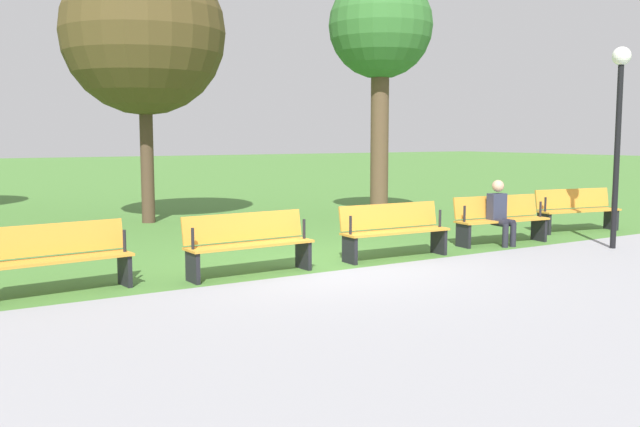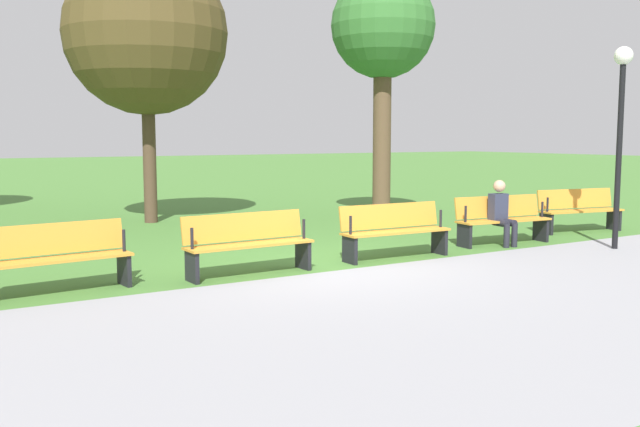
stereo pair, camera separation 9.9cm
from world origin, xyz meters
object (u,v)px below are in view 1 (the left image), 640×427
bench_2 (394,229)px  bench_3 (248,242)px  person_seated (500,211)px  tree_0 (144,34)px  lamp_post (619,107)px  bench_4 (54,257)px  tree_1 (381,31)px  bench_0 (576,209)px  bench_1 (500,218)px

bench_2 → bench_3: 2.65m
person_seated → bench_2: bearing=6.8°
tree_0 → lamp_post: tree_0 is taller
bench_4 → bench_3: bearing=170.4°
tree_1 → lamp_post: bearing=97.7°
bench_0 → tree_1: tree_1 is taller
bench_4 → lamp_post: lamp_post is taller
bench_3 → tree_0: 7.82m
bench_3 → bench_4: size_ratio=0.99×
lamp_post → tree_1: bearing=-82.3°
bench_3 → lamp_post: bearing=167.0°
bench_1 → bench_4: size_ratio=1.00×
bench_2 → lamp_post: size_ratio=0.54×
bench_1 → bench_3: bearing=7.7°
bench_2 → tree_1: bearing=-122.4°
bench_2 → tree_1: 6.87m
bench_3 → bench_4: 2.65m
tree_1 → bench_2: bearing=55.7°
bench_1 → bench_0: bearing=-166.6°
bench_0 → bench_4: bearing=11.5°
tree_0 → tree_1: (-5.05, 2.16, 0.18)m
bench_0 → tree_0: 10.26m
bench_1 → lamp_post: (-1.30, 1.48, 2.03)m
bench_1 → tree_0: tree_0 is taller
bench_0 → lamp_post: size_ratio=0.56×
bench_4 → lamp_post: bearing=165.2°
bench_0 → bench_3: same height
tree_1 → tree_0: bearing=-23.2°
bench_1 → tree_0: (4.55, -6.60, 3.83)m
person_seated → tree_0: size_ratio=0.19×
bench_2 → lamp_post: lamp_post is taller
bench_1 → bench_3: same height
bench_1 → person_seated: bearing=47.5°
bench_2 → tree_0: bearing=-72.4°
bench_2 → bench_3: bearing=1.9°
bench_0 → bench_1: bearing=17.2°
person_seated → bench_4: bearing=4.8°
bench_1 → bench_2: size_ratio=1.01×
person_seated → tree_1: bearing=-92.3°
tree_0 → tree_1: 5.50m
bench_0 → bench_4: same height
lamp_post → tree_0: bearing=-54.1°
bench_4 → bench_2: bearing=172.3°
bench_4 → lamp_post: 9.58m
bench_3 → tree_0: bearing=-98.2°
person_seated → tree_1: size_ratio=0.21×
bench_1 → bench_3: (5.30, 0.18, 0.00)m
bench_2 → person_seated: 2.50m
bench_4 → tree_1: bearing=-158.0°
bench_2 → bench_1: bearing=-174.3°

